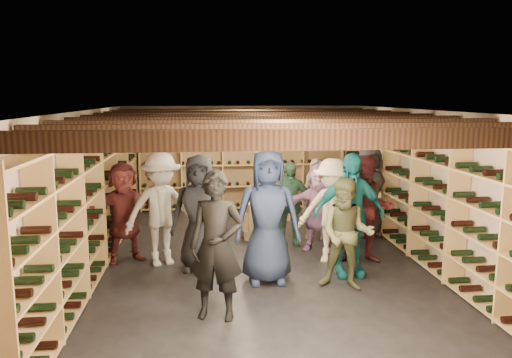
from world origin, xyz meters
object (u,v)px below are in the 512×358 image
object	(u,v)px
person_0	(200,213)
crate_stack_right	(258,225)
person_1	(216,246)
person_10	(289,204)
crate_loose	(279,215)
person_4	(349,215)
person_5	(124,212)
person_6	(267,217)
person_7	(316,199)
person_9	(161,209)
person_2	(347,234)
person_3	(332,211)
crate_stack_left	(258,219)
person_11	(319,207)
person_12	(369,191)
person_8	(367,209)

from	to	relation	value
person_0	crate_stack_right	bearing A→B (deg)	68.57
person_1	person_10	xyz separation A→B (m)	(1.35, 2.81, -0.14)
crate_loose	person_10	xyz separation A→B (m)	(-0.13, -1.93, 0.67)
person_4	person_5	distance (m)	3.52
person_4	person_6	bearing A→B (deg)	-173.83
person_4	person_5	bearing A→B (deg)	162.56
person_6	person_7	bearing A→B (deg)	61.31
person_10	crate_loose	bearing A→B (deg)	84.74
person_9	person_1	bearing A→B (deg)	-89.08
person_2	person_5	world-z (taller)	person_5
person_0	person_10	distance (m)	1.91
person_3	person_7	size ratio (longest dim) A/B	1.11
crate_stack_left	person_2	world-z (taller)	person_2
person_6	person_11	distance (m)	1.75
person_0	person_9	size ratio (longest dim) A/B	1.00
crate_stack_left	person_2	size ratio (longest dim) A/B	0.44
person_2	person_5	distance (m)	3.54
person_6	person_7	xyz separation A→B (m)	(1.18, 2.08, -0.21)
person_3	person_6	world-z (taller)	person_6
crate_loose	person_12	distance (m)	2.21
person_0	person_5	bearing A→B (deg)	167.56
person_3	person_9	xyz separation A→B (m)	(-2.67, 0.14, 0.06)
crate_stack_left	person_6	distance (m)	2.36
crate_stack_left	person_11	xyz separation A→B (m)	(0.95, -0.91, 0.42)
person_0	person_4	bearing A→B (deg)	0.50
crate_stack_right	person_0	bearing A→B (deg)	-123.76
person_4	person_5	xyz separation A→B (m)	(-3.37, 1.01, -0.11)
crate_loose	person_7	bearing A→B (deg)	-73.82
crate_stack_right	person_7	xyz separation A→B (m)	(1.07, -0.11, 0.49)
person_12	person_2	bearing A→B (deg)	-124.17
person_11	person_12	size ratio (longest dim) A/B	0.89
person_8	person_2	bearing A→B (deg)	-108.46
person_0	person_11	distance (m)	2.16
person_2	person_8	world-z (taller)	person_8
person_8	person_10	distance (m)	1.48
person_12	person_7	bearing A→B (deg)	176.48
person_1	crate_stack_right	bearing A→B (deg)	90.10
person_1	person_2	world-z (taller)	person_1
person_3	person_11	xyz separation A→B (m)	(-0.06, 0.61, -0.07)
crate_loose	person_3	bearing A→B (deg)	-82.14
crate_stack_left	person_5	world-z (taller)	person_5
person_8	person_10	xyz separation A→B (m)	(-1.07, 1.02, -0.11)
person_3	person_6	size ratio (longest dim) A/B	0.87
person_1	person_4	bearing A→B (deg)	47.19
crate_stack_left	person_12	size ratio (longest dim) A/B	0.40
person_9	person_10	xyz separation A→B (m)	(2.15, 0.81, -0.14)
crate_stack_right	person_2	bearing A→B (deg)	-69.99
person_9	person_12	bearing A→B (deg)	-1.87
person_4	person_10	xyz separation A→B (m)	(-0.62, 1.55, -0.16)
crate_stack_left	person_1	size ratio (longest dim) A/B	0.38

